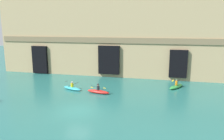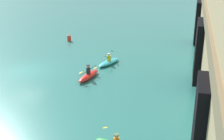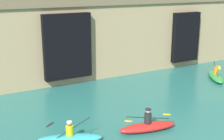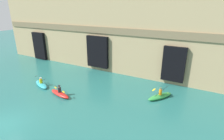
{
  "view_description": "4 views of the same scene",
  "coord_description": "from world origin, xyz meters",
  "views": [
    {
      "loc": [
        8.07,
        -19.06,
        8.27
      ],
      "look_at": [
        0.88,
        11.04,
        1.98
      ],
      "focal_mm": 35.0,
      "sensor_mm": 36.0,
      "label": 1
    },
    {
      "loc": [
        23.36,
        13.75,
        10.08
      ],
      "look_at": [
        4.13,
        8.89,
        2.45
      ],
      "focal_mm": 50.0,
      "sensor_mm": 36.0,
      "label": 2
    },
    {
      "loc": [
        -7.98,
        -5.7,
        7.11
      ],
      "look_at": [
        1.09,
        10.98,
        1.82
      ],
      "focal_mm": 50.0,
      "sensor_mm": 36.0,
      "label": 3
    },
    {
      "loc": [
        13.39,
        -6.06,
        9.02
      ],
      "look_at": [
        3.88,
        11.06,
        1.93
      ],
      "focal_mm": 28.0,
      "sensor_mm": 36.0,
      "label": 4
    }
  ],
  "objects": [
    {
      "name": "kayak_red",
      "position": [
        0.33,
        5.89,
        0.27
      ],
      "size": [
        3.07,
        1.3,
        1.2
      ],
      "rotation": [
        0.0,
        0.0,
        2.94
      ],
      "color": "red",
      "rests_on": "ground"
    },
    {
      "name": "cliff_bluff",
      "position": [
        -1.04,
        18.44,
        7.53
      ],
      "size": [
        38.38,
        7.78,
        15.14
      ],
      "color": "tan",
      "rests_on": "ground"
    },
    {
      "name": "kayak_cyan",
      "position": [
        -3.48,
        6.66,
        0.22
      ],
      "size": [
        3.08,
        1.87,
        1.17
      ],
      "rotation": [
        0.0,
        0.0,
        2.77
      ],
      "color": "#33B2C6",
      "rests_on": "ground"
    },
    {
      "name": "ground_plane",
      "position": [
        0.0,
        0.0,
        0.0
      ],
      "size": [
        120.0,
        120.0,
        0.0
      ],
      "primitive_type": "plane",
      "color": "#28706B"
    },
    {
      "name": "kayak_green",
      "position": [
        9.9,
        10.58,
        0.25
      ],
      "size": [
        2.33,
        3.07,
        1.3
      ],
      "rotation": [
        0.0,
        0.0,
        1.02
      ],
      "color": "green",
      "rests_on": "ground"
    }
  ]
}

